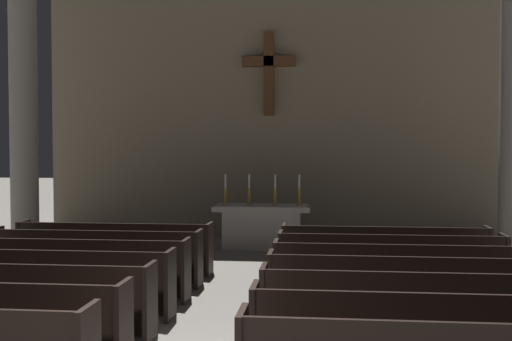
{
  "coord_description": "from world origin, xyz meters",
  "views": [
    {
      "loc": [
        1.36,
        -5.3,
        2.34
      ],
      "look_at": [
        0.0,
        7.64,
        1.85
      ],
      "focal_mm": 44.05,
      "sensor_mm": 36.0,
      "label": 1
    }
  ],
  "objects_px": {
    "pew_right_row_6": "(390,262)",
    "candlestick_outer_left": "(226,195)",
    "pew_right_row_5": "(398,275)",
    "candlestick_outer_right": "(299,195)",
    "pew_left_row_7": "(115,247)",
    "pew_right_row_4": "(407,290)",
    "pew_left_row_4": "(43,282)",
    "pew_right_row_3": "(419,310)",
    "altar": "(262,226)",
    "pew_left_row_6": "(95,257)",
    "pew_left_row_3": "(7,299)",
    "pew_right_row_7": "(384,252)",
    "pew_right_row_2": "(434,336)",
    "pew_left_row_5": "(72,268)",
    "candlestick_inner_right": "(275,195)",
    "column_left_second": "(23,107)",
    "candlestick_inner_left": "(249,195)"
  },
  "relations": [
    {
      "from": "pew_right_row_3",
      "to": "altar",
      "type": "height_order",
      "value": "altar"
    },
    {
      "from": "pew_left_row_6",
      "to": "pew_right_row_5",
      "type": "height_order",
      "value": "same"
    },
    {
      "from": "candlestick_outer_right",
      "to": "pew_left_row_5",
      "type": "bearing_deg",
      "value": -123.39
    },
    {
      "from": "pew_left_row_3",
      "to": "pew_right_row_4",
      "type": "bearing_deg",
      "value": 11.44
    },
    {
      "from": "pew_left_row_3",
      "to": "pew_left_row_4",
      "type": "distance_m",
      "value": 1.0
    },
    {
      "from": "column_left_second",
      "to": "pew_left_row_5",
      "type": "bearing_deg",
      "value": -56.34
    },
    {
      "from": "pew_right_row_6",
      "to": "candlestick_inner_right",
      "type": "bearing_deg",
      "value": 118.26
    },
    {
      "from": "pew_left_row_4",
      "to": "pew_left_row_7",
      "type": "xyz_separation_m",
      "value": [
        0.0,
        3.0,
        0.0
      ]
    },
    {
      "from": "candlestick_outer_left",
      "to": "altar",
      "type": "bearing_deg",
      "value": 0.0
    },
    {
      "from": "pew_right_row_3",
      "to": "altar",
      "type": "relative_size",
      "value": 1.65
    },
    {
      "from": "pew_left_row_4",
      "to": "pew_right_row_4",
      "type": "relative_size",
      "value": 1.0
    },
    {
      "from": "pew_right_row_5",
      "to": "candlestick_outer_left",
      "type": "height_order",
      "value": "candlestick_outer_left"
    },
    {
      "from": "pew_left_row_5",
      "to": "candlestick_outer_right",
      "type": "relative_size",
      "value": 5.18
    },
    {
      "from": "pew_right_row_7",
      "to": "column_left_second",
      "type": "bearing_deg",
      "value": 163.29
    },
    {
      "from": "pew_right_row_5",
      "to": "pew_left_row_4",
      "type": "bearing_deg",
      "value": -168.56
    },
    {
      "from": "pew_right_row_6",
      "to": "candlestick_outer_left",
      "type": "bearing_deg",
      "value": 129.44
    },
    {
      "from": "pew_right_row_2",
      "to": "pew_right_row_7",
      "type": "xyz_separation_m",
      "value": [
        0.0,
        5.0,
        0.0
      ]
    },
    {
      "from": "pew_right_row_5",
      "to": "candlestick_outer_right",
      "type": "height_order",
      "value": "candlestick_outer_right"
    },
    {
      "from": "candlestick_outer_left",
      "to": "pew_left_row_5",
      "type": "bearing_deg",
      "value": -107.82
    },
    {
      "from": "pew_right_row_5",
      "to": "pew_right_row_7",
      "type": "distance_m",
      "value": 2.0
    },
    {
      "from": "pew_right_row_5",
      "to": "candlestick_inner_right",
      "type": "height_order",
      "value": "candlestick_inner_right"
    },
    {
      "from": "pew_left_row_7",
      "to": "pew_right_row_4",
      "type": "bearing_deg",
      "value": -31.27
    },
    {
      "from": "pew_right_row_6",
      "to": "candlestick_outer_left",
      "type": "relative_size",
      "value": 5.18
    },
    {
      "from": "pew_left_row_3",
      "to": "pew_left_row_7",
      "type": "relative_size",
      "value": 1.0
    },
    {
      "from": "altar",
      "to": "pew_right_row_3",
      "type": "bearing_deg",
      "value": -70.66
    },
    {
      "from": "pew_right_row_5",
      "to": "candlestick_inner_right",
      "type": "relative_size",
      "value": 5.18
    },
    {
      "from": "pew_right_row_6",
      "to": "candlestick_inner_left",
      "type": "xyz_separation_m",
      "value": [
        -2.77,
        4.03,
        0.76
      ]
    },
    {
      "from": "pew_right_row_6",
      "to": "candlestick_outer_left",
      "type": "height_order",
      "value": "candlestick_outer_left"
    },
    {
      "from": "altar",
      "to": "column_left_second",
      "type": "bearing_deg",
      "value": -172.74
    },
    {
      "from": "candlestick_outer_left",
      "to": "candlestick_inner_right",
      "type": "xyz_separation_m",
      "value": [
        1.15,
        0.0,
        0.0
      ]
    },
    {
      "from": "pew_left_row_3",
      "to": "pew_left_row_5",
      "type": "height_order",
      "value": "same"
    },
    {
      "from": "pew_right_row_4",
      "to": "altar",
      "type": "height_order",
      "value": "altar"
    },
    {
      "from": "pew_left_row_5",
      "to": "candlestick_inner_left",
      "type": "height_order",
      "value": "candlestick_inner_left"
    },
    {
      "from": "pew_left_row_5",
      "to": "candlestick_outer_left",
      "type": "distance_m",
      "value": 5.34
    },
    {
      "from": "candlestick_outer_left",
      "to": "candlestick_outer_right",
      "type": "relative_size",
      "value": 1.0
    },
    {
      "from": "pew_right_row_7",
      "to": "altar",
      "type": "distance_m",
      "value": 3.91
    },
    {
      "from": "pew_right_row_5",
      "to": "candlestick_outer_right",
      "type": "distance_m",
      "value": 5.34
    },
    {
      "from": "pew_right_row_4",
      "to": "pew_right_row_5",
      "type": "bearing_deg",
      "value": 90.0
    },
    {
      "from": "pew_left_row_3",
      "to": "pew_right_row_6",
      "type": "relative_size",
      "value": 1.0
    },
    {
      "from": "pew_left_row_4",
      "to": "pew_right_row_6",
      "type": "relative_size",
      "value": 1.0
    },
    {
      "from": "pew_left_row_3",
      "to": "candlestick_outer_right",
      "type": "xyz_separation_m",
      "value": [
        3.32,
        7.03,
        0.76
      ]
    },
    {
      "from": "pew_right_row_7",
      "to": "pew_left_row_3",
      "type": "bearing_deg",
      "value": -141.0
    },
    {
      "from": "pew_right_row_4",
      "to": "pew_right_row_6",
      "type": "height_order",
      "value": "same"
    },
    {
      "from": "pew_right_row_3",
      "to": "pew_right_row_6",
      "type": "xyz_separation_m",
      "value": [
        0.0,
        3.0,
        0.0
      ]
    },
    {
      "from": "pew_left_row_7",
      "to": "column_left_second",
      "type": "height_order",
      "value": "column_left_second"
    },
    {
      "from": "pew_left_row_7",
      "to": "candlestick_outer_left",
      "type": "xyz_separation_m",
      "value": [
        1.62,
        3.04,
        0.76
      ]
    },
    {
      "from": "pew_right_row_3",
      "to": "candlestick_outer_right",
      "type": "relative_size",
      "value": 5.18
    },
    {
      "from": "pew_left_row_7",
      "to": "pew_right_row_4",
      "type": "height_order",
      "value": "same"
    },
    {
      "from": "pew_left_row_5",
      "to": "pew_right_row_2",
      "type": "relative_size",
      "value": 1.0
    },
    {
      "from": "pew_left_row_7",
      "to": "pew_right_row_6",
      "type": "height_order",
      "value": "same"
    }
  ]
}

